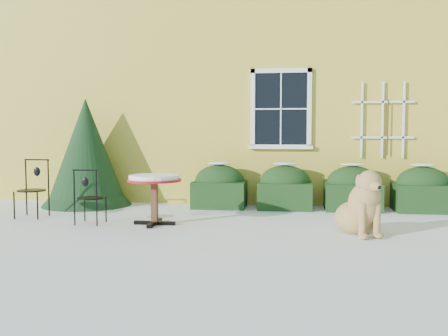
# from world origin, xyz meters

# --- Properties ---
(ground) EXTENTS (80.00, 80.00, 0.00)m
(ground) POSITION_xyz_m (0.00, 0.00, 0.00)
(ground) COLOR white
(ground) RESTS_ON ground
(house) EXTENTS (12.40, 8.40, 6.40)m
(house) POSITION_xyz_m (0.00, 7.00, 3.22)
(house) COLOR yellow
(house) RESTS_ON ground
(hedge_row) EXTENTS (4.95, 0.80, 0.91)m
(hedge_row) POSITION_xyz_m (1.65, 2.55, 0.40)
(hedge_row) COLOR black
(hedge_row) RESTS_ON ground
(evergreen_shrub) EXTENTS (1.81, 1.81, 2.19)m
(evergreen_shrub) POSITION_xyz_m (-3.05, 2.46, 0.88)
(evergreen_shrub) COLOR black
(evergreen_shrub) RESTS_ON ground
(bistro_table) EXTENTS (0.87, 0.87, 0.81)m
(bistro_table) POSITION_xyz_m (-1.07, 0.51, 0.67)
(bistro_table) COLOR black
(bistro_table) RESTS_ON ground
(patio_chair_near) EXTENTS (0.43, 0.43, 0.91)m
(patio_chair_near) POSITION_xyz_m (-2.14, 0.43, 0.45)
(patio_chair_near) COLOR black
(patio_chair_near) RESTS_ON ground
(patio_chair_far) EXTENTS (0.49, 0.49, 1.02)m
(patio_chair_far) POSITION_xyz_m (-3.41, 0.96, 0.51)
(patio_chair_far) COLOR black
(patio_chair_far) RESTS_ON ground
(dog) EXTENTS (0.82, 1.10, 0.99)m
(dog) POSITION_xyz_m (2.14, 0.12, 0.40)
(dog) COLOR tan
(dog) RESTS_ON ground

